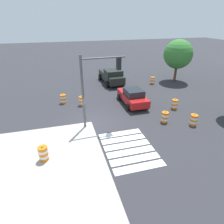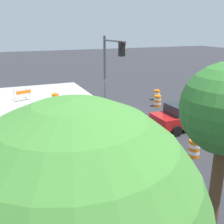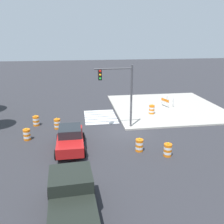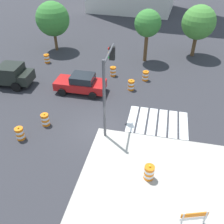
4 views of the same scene
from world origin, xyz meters
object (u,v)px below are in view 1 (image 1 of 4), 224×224
object	(u,v)px
traffic_barrel_far_curb	(63,99)
street_tree_streetside_far	(178,54)
traffic_barrel_lane_center	(194,120)
traffic_barrel_on_sidewalk	(43,153)
pickup_truck	(112,76)
traffic_light_pole	(98,79)
traffic_barrel_median_near	(175,104)
traffic_barrel_near_corner	(82,101)
traffic_barrel_crosswalk_end	(165,117)
sports_car	(133,96)
traffic_barrel_median_far	(153,80)

from	to	relation	value
traffic_barrel_far_curb	street_tree_streetside_far	distance (m)	15.79
traffic_barrel_lane_center	traffic_barrel_on_sidewalk	world-z (taller)	traffic_barrel_on_sidewalk
traffic_barrel_far_curb	pickup_truck	bearing A→B (deg)	126.95
traffic_barrel_lane_center	street_tree_streetside_far	bearing A→B (deg)	154.95
traffic_barrel_far_curb	traffic_light_pole	distance (m)	6.93
traffic_barrel_median_near	traffic_barrel_far_curb	bearing A→B (deg)	-112.46
pickup_truck	traffic_barrel_near_corner	xyz separation A→B (m)	(5.88, -4.71, -0.52)
pickup_truck	traffic_barrel_crosswalk_end	bearing A→B (deg)	7.36
traffic_barrel_crosswalk_end	traffic_barrel_lane_center	bearing A→B (deg)	62.05
traffic_barrel_far_curb	traffic_barrel_crosswalk_end	bearing A→B (deg)	51.48
traffic_barrel_median_near	street_tree_streetside_far	bearing A→B (deg)	148.03
traffic_barrel_far_curb	traffic_barrel_lane_center	distance (m)	12.32
traffic_barrel_near_corner	traffic_light_pole	size ratio (longest dim) A/B	0.19
sports_car	traffic_barrel_median_near	distance (m)	4.06
traffic_barrel_on_sidewalk	sports_car	bearing A→B (deg)	128.75
traffic_barrel_median_far	traffic_barrel_far_curb	distance (m)	12.00
traffic_barrel_near_corner	traffic_light_pole	world-z (taller)	traffic_light_pole
traffic_barrel_crosswalk_end	traffic_barrel_lane_center	world-z (taller)	same
traffic_barrel_median_far	traffic_barrel_on_sidewalk	bearing A→B (deg)	-47.46
sports_car	traffic_barrel_median_far	xyz separation A→B (m)	(-5.42, 4.87, -0.36)
traffic_barrel_median_near	traffic_barrel_on_sidewalk	world-z (taller)	traffic_barrel_on_sidewalk
traffic_barrel_far_curb	traffic_barrel_lane_center	bearing A→B (deg)	53.40
pickup_truck	sports_car	bearing A→B (deg)	1.66
traffic_barrel_median_far	traffic_barrel_near_corner	bearing A→B (deg)	-66.18
pickup_truck	traffic_light_pole	distance (m)	11.43
pickup_truck	traffic_barrel_median_near	bearing A→B (deg)	22.08
street_tree_streetside_far	traffic_barrel_on_sidewalk	bearing A→B (deg)	-53.27
traffic_barrel_far_curb	street_tree_streetside_far	xyz separation A→B (m)	(-3.67, 15.04, 3.09)
traffic_barrel_crosswalk_end	traffic_barrel_median_far	bearing A→B (deg)	159.26
traffic_barrel_on_sidewalk	traffic_barrel_median_near	bearing A→B (deg)	111.18
traffic_barrel_near_corner	traffic_barrel_on_sidewalk	size ratio (longest dim) A/B	1.00
traffic_barrel_near_corner	traffic_barrel_on_sidewalk	bearing A→B (deg)	-23.33
traffic_barrel_lane_center	traffic_barrel_on_sidewalk	size ratio (longest dim) A/B	1.00
sports_car	traffic_barrel_on_sidewalk	xyz separation A→B (m)	(6.61, -8.24, -0.21)
sports_car	traffic_barrel_median_near	bearing A→B (deg)	59.09
traffic_barrel_lane_center	street_tree_streetside_far	size ratio (longest dim) A/B	0.19
traffic_barrel_median_near	traffic_barrel_crosswalk_end	bearing A→B (deg)	-46.72
sports_car	traffic_light_pole	xyz separation A→B (m)	(3.34, -4.14, 3.10)
traffic_barrel_far_curb	street_tree_streetside_far	bearing A→B (deg)	103.72
sports_car	traffic_barrel_crosswalk_end	distance (m)	4.37
traffic_barrel_median_far	traffic_barrel_crosswalk_end	bearing A→B (deg)	-20.74
sports_car	traffic_barrel_far_curb	bearing A→B (deg)	-107.58
traffic_barrel_near_corner	sports_car	bearing A→B (deg)	77.42
traffic_barrel_median_near	traffic_barrel_median_far	xyz separation A→B (m)	(-7.49, 1.40, 0.00)
traffic_barrel_median_near	street_tree_streetside_far	xyz separation A→B (m)	(-7.86, 4.91, 3.09)
traffic_barrel_on_sidewalk	traffic_barrel_lane_center	bearing A→B (deg)	96.87
traffic_barrel_lane_center	traffic_barrel_near_corner	bearing A→B (deg)	-127.87
pickup_truck	traffic_barrel_median_near	world-z (taller)	pickup_truck
traffic_barrel_median_near	traffic_light_pole	size ratio (longest dim) A/B	0.19
traffic_barrel_near_corner	traffic_barrel_far_curb	bearing A→B (deg)	-120.10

